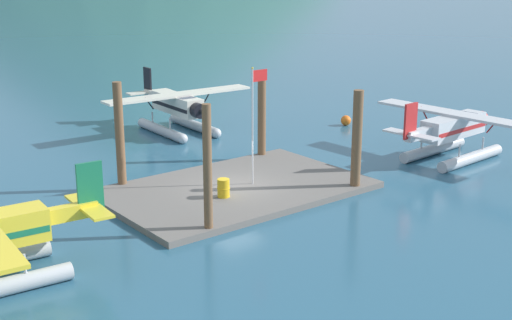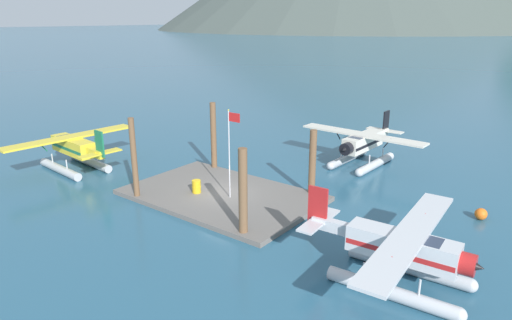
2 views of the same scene
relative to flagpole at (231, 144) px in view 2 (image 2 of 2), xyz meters
The scene contains 12 objects.
ground_plane 4.09m from the flagpole, 169.06° to the left, with size 1200.00×1200.00×0.00m, color #285670.
dock_platform 3.95m from the flagpole, 169.06° to the left, with size 12.66×8.16×0.30m, color #66605B.
piling_near_left 6.40m from the flagpole, 145.94° to the right, with size 0.37×0.37×5.55m, color brown.
piling_near_right 5.20m from the flagpole, 42.09° to the right, with size 0.49×0.49×5.08m, color brown.
piling_far_left 6.74m from the flagpole, 142.23° to the left, with size 0.45×0.45×5.43m, color brown.
piling_far_right 5.66m from the flagpole, 47.50° to the left, with size 0.47×0.47×4.63m, color brown.
flagpole is the anchor object (origin of this frame).
fuel_drum 4.10m from the flagpole, 163.13° to the right, with size 0.62×0.62×0.88m.
mooring_buoy 15.71m from the flagpole, 27.28° to the left, with size 0.71×0.71×0.71m, color orange.
seaplane_cream_bow_right 13.16m from the flagpole, 75.00° to the left, with size 10.45×7.98×3.84m.
seaplane_silver_stbd_aft 12.82m from the flagpole, 12.75° to the right, with size 7.98×10.46×3.84m.
seaplane_yellow_port_aft 14.62m from the flagpole, behind, with size 7.97×10.48×3.84m.
Camera 2 is at (19.03, -21.02, 11.56)m, focal length 31.72 mm.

